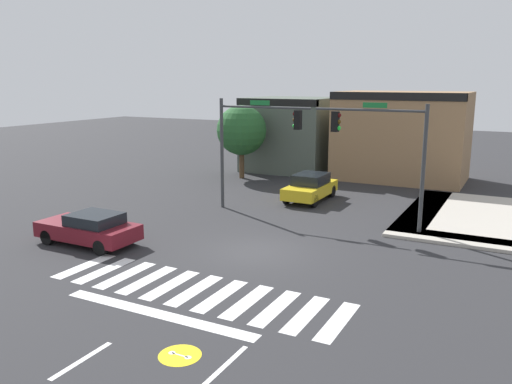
{
  "coord_description": "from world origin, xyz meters",
  "views": [
    {
      "loc": [
        9.32,
        -17.96,
        6.84
      ],
      "look_at": [
        -1.09,
        1.99,
        2.0
      ],
      "focal_mm": 36.58,
      "sensor_mm": 36.0,
      "label": 1
    }
  ],
  "objects_px": {
    "car_maroon": "(89,228)",
    "roadside_tree": "(242,130)",
    "traffic_signal_northwest": "(253,134)",
    "traffic_signal_northeast": "(383,142)",
    "car_yellow": "(310,187)"
  },
  "relations": [
    {
      "from": "traffic_signal_northeast",
      "to": "car_yellow",
      "type": "height_order",
      "value": "traffic_signal_northeast"
    },
    {
      "from": "car_maroon",
      "to": "traffic_signal_northeast",
      "type": "bearing_deg",
      "value": -142.48
    },
    {
      "from": "roadside_tree",
      "to": "traffic_signal_northeast",
      "type": "bearing_deg",
      "value": -35.26
    },
    {
      "from": "traffic_signal_northeast",
      "to": "car_maroon",
      "type": "relative_size",
      "value": 1.33
    },
    {
      "from": "traffic_signal_northeast",
      "to": "roadside_tree",
      "type": "bearing_deg",
      "value": -35.26
    },
    {
      "from": "traffic_signal_northwest",
      "to": "traffic_signal_northeast",
      "type": "relative_size",
      "value": 1.01
    },
    {
      "from": "traffic_signal_northwest",
      "to": "traffic_signal_northeast",
      "type": "distance_m",
      "value": 6.86
    },
    {
      "from": "car_maroon",
      "to": "roadside_tree",
      "type": "height_order",
      "value": "roadside_tree"
    },
    {
      "from": "traffic_signal_northwest",
      "to": "traffic_signal_northeast",
      "type": "bearing_deg",
      "value": -3.51
    },
    {
      "from": "car_yellow",
      "to": "traffic_signal_northeast",
      "type": "bearing_deg",
      "value": 50.77
    },
    {
      "from": "traffic_signal_northeast",
      "to": "car_maroon",
      "type": "distance_m",
      "value": 13.41
    },
    {
      "from": "traffic_signal_northeast",
      "to": "roadside_tree",
      "type": "height_order",
      "value": "traffic_signal_northeast"
    },
    {
      "from": "car_yellow",
      "to": "roadside_tree",
      "type": "bearing_deg",
      "value": -122.08
    },
    {
      "from": "traffic_signal_northwest",
      "to": "traffic_signal_northeast",
      "type": "xyz_separation_m",
      "value": [
        6.85,
        -0.42,
        0.0
      ]
    },
    {
      "from": "traffic_signal_northeast",
      "to": "roadside_tree",
      "type": "relative_size",
      "value": 1.14
    }
  ]
}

